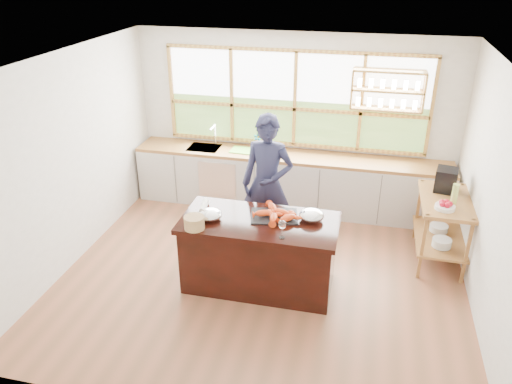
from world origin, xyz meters
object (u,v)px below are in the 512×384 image
(island, at_px, (259,253))
(wicker_basket, at_px, (194,223))
(espresso_machine, at_px, (446,180))
(cook, at_px, (267,184))

(island, xyz_separation_m, wicker_basket, (-0.68, -0.34, 0.52))
(espresso_machine, relative_size, wicker_basket, 1.30)
(cook, height_order, wicker_basket, cook)
(espresso_machine, bearing_deg, wicker_basket, -138.67)
(island, distance_m, cook, 1.04)
(cook, relative_size, espresso_machine, 6.25)
(cook, xyz_separation_m, espresso_machine, (2.29, 0.44, 0.10))
(island, relative_size, wicker_basket, 7.93)
(cook, bearing_deg, espresso_machine, 14.61)
(espresso_machine, height_order, wicker_basket, espresso_machine)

